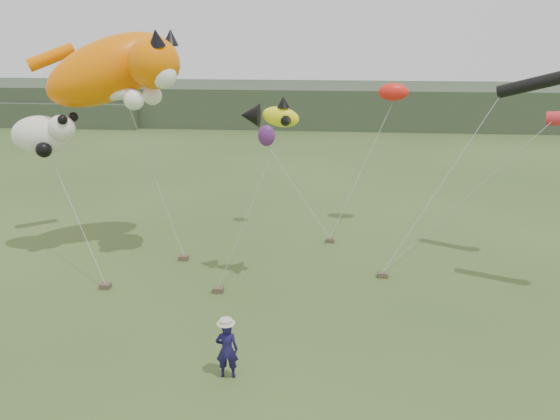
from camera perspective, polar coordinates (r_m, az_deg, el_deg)
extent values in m
plane|color=#385123|center=(18.01, -1.94, -13.71)|extent=(120.00, 120.00, 0.00)
cube|color=#2D3D28|center=(60.66, 3.37, 11.05)|extent=(90.00, 12.00, 4.00)
cube|color=#2D3D28|center=(66.02, -24.16, 9.44)|extent=(25.00, 8.00, 2.50)
imported|color=#161243|center=(16.10, -5.57, -14.33)|extent=(0.67, 0.47, 1.76)
cube|color=brown|center=(24.27, -10.02, -4.93)|extent=(0.40, 0.32, 0.21)
cube|color=brown|center=(21.21, -6.48, -8.28)|extent=(0.40, 0.32, 0.21)
cube|color=brown|center=(22.69, 10.66, -6.66)|extent=(0.40, 0.32, 0.21)
cube|color=brown|center=(22.43, -17.79, -7.56)|extent=(0.40, 0.32, 0.21)
cube|color=brown|center=(25.95, 5.26, -3.16)|extent=(0.40, 0.32, 0.21)
ellipsoid|color=#FF7200|center=(24.70, -17.36, 13.83)|extent=(6.51, 4.83, 4.30)
sphere|color=#FF7200|center=(22.83, -13.05, 14.74)|extent=(2.06, 2.06, 2.06)
cone|color=black|center=(22.15, -12.82, 17.18)|extent=(0.64, 0.78, 0.77)
cone|color=black|center=(23.18, -11.38, 17.30)|extent=(0.64, 0.74, 0.73)
sphere|color=white|center=(22.39, -12.09, 13.57)|extent=(1.03, 1.03, 1.03)
ellipsoid|color=white|center=(24.37, -16.95, 11.65)|extent=(2.01, 1.00, 0.63)
sphere|color=white|center=(22.52, -15.02, 11.04)|extent=(0.80, 0.80, 0.80)
sphere|color=white|center=(23.94, -13.20, 11.57)|extent=(0.80, 0.80, 0.80)
cylinder|color=#FF7200|center=(26.74, -22.79, 14.52)|extent=(2.13, 1.56, 1.24)
ellipsoid|color=yellow|center=(19.87, 0.07, 9.71)|extent=(1.46, 0.62, 0.93)
cone|color=black|center=(20.29, -3.16, 9.86)|extent=(0.70, 0.89, 0.87)
cone|color=black|center=(19.79, 0.35, 11.22)|extent=(0.48, 0.48, 0.39)
cone|color=black|center=(19.39, 0.80, 9.20)|extent=(0.51, 0.54, 0.39)
cone|color=black|center=(20.34, 1.01, 9.63)|extent=(0.51, 0.54, 0.39)
cylinder|color=black|center=(24.30, 25.09, 11.88)|extent=(2.77, 1.75, 1.32)
ellipsoid|color=white|center=(25.34, -23.74, 7.15)|extent=(2.48, 1.65, 1.65)
sphere|color=white|center=(24.53, -21.87, 7.94)|extent=(1.10, 1.10, 1.10)
sphere|color=black|center=(24.02, -21.78, 8.76)|extent=(0.40, 0.40, 0.40)
sphere|color=black|center=(24.67, -20.79, 9.09)|extent=(0.40, 0.40, 0.40)
sphere|color=black|center=(24.57, -23.46, 5.79)|extent=(0.64, 0.64, 0.64)
sphere|color=black|center=(26.00, -24.78, 6.43)|extent=(0.64, 0.64, 0.64)
ellipsoid|color=red|center=(27.10, 11.77, 11.98)|extent=(1.45, 0.85, 0.85)
ellipsoid|color=#5B246B|center=(26.70, -1.42, 7.77)|extent=(0.84, 0.56, 1.03)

